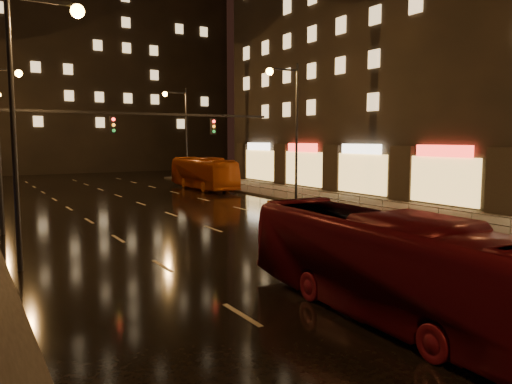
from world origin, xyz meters
TOP-DOWN VIEW (x-y plane):
  - ground at (0.00, 20.00)m, footprint 140.00×140.00m
  - sidewalk_right at (13.50, 15.00)m, footprint 7.00×70.00m
  - building_right at (26.00, 20.00)m, footprint 18.00×50.00m
  - building_distant at (4.00, 72.00)m, footprint 44.00×16.00m
  - traffic_signal at (-5.06, 20.00)m, footprint 15.31×0.32m
  - railing_right at (10.20, 18.00)m, footprint 0.05×56.00m
  - bus_red at (-1.76, 2.00)m, footprint 2.86×10.15m
  - bus_curb at (8.48, 35.49)m, footprint 2.90×10.82m
  - taxi_far at (4.72, 15.19)m, footprint 1.73×4.05m

SIDE VIEW (x-z plane):
  - ground at x=0.00m, z-range 0.00..0.00m
  - sidewalk_right at x=13.50m, z-range 0.00..0.15m
  - taxi_far at x=4.72m, z-range 0.00..1.16m
  - railing_right at x=10.20m, z-range 0.40..1.40m
  - bus_red at x=-1.76m, z-range 0.00..2.80m
  - bus_curb at x=8.48m, z-range 0.00..2.99m
  - traffic_signal at x=-5.06m, z-range 1.64..7.84m
  - building_right at x=26.00m, z-range 0.00..30.00m
  - building_distant at x=4.00m, z-range 0.00..36.00m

